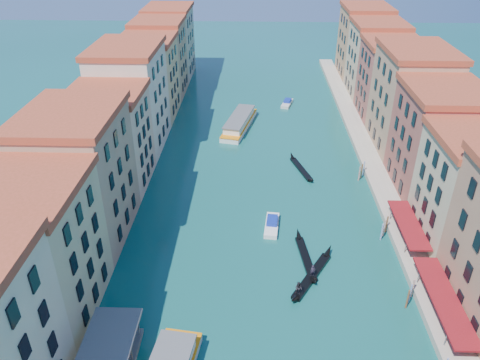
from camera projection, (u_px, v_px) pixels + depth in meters
name	position (u px, v px, depth m)	size (l,w,h in m)	color
left_bank_palazzos	(124.00, 113.00, 89.45)	(12.80, 128.40, 21.00)	beige
right_bank_palazzos	(418.00, 116.00, 88.03)	(12.80, 128.40, 21.00)	brown
quay	(369.00, 158.00, 92.88)	(4.00, 140.00, 1.00)	#ABA08A
restaurant_awnings	(446.00, 302.00, 55.26)	(3.20, 44.55, 3.12)	maroon
mooring_poles_right	(404.00, 279.00, 61.22)	(1.44, 54.24, 3.20)	brown
vaporetto_far	(239.00, 122.00, 106.98)	(7.96, 18.95, 2.75)	white
gondola_fore	(306.00, 257.00, 66.47)	(2.59, 12.45, 2.48)	black
gondola_right	(311.00, 276.00, 62.97)	(7.60, 12.23, 2.70)	black
gondola_far	(301.00, 168.00, 89.76)	(4.43, 11.74, 1.70)	black
motorboat_mid	(272.00, 224.00, 73.33)	(2.62, 6.53, 1.32)	white
motorboat_far	(287.00, 103.00, 119.87)	(3.52, 6.58, 1.30)	silver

